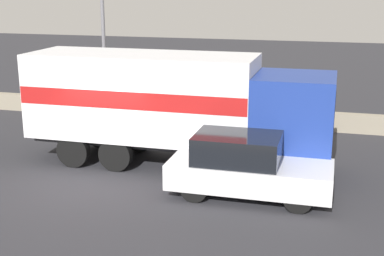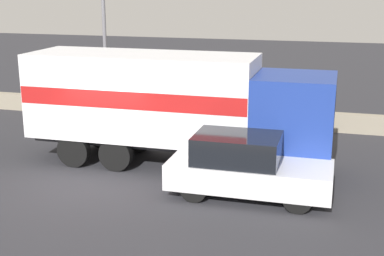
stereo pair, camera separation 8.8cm
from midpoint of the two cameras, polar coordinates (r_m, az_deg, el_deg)
The scene contains 5 objects.
ground_plane at distance 15.35m, azimuth -10.14°, elevation -5.55°, with size 80.00×80.00×0.00m, color #2D2D33.
stone_wall_backdrop at distance 21.64m, azimuth -2.05°, elevation 1.76°, with size 60.00×0.35×0.71m.
street_lamp at distance 20.92m, azimuth -9.23°, elevation 10.57°, with size 0.56×0.28×6.45m.
box_truck at distance 15.97m, azimuth -2.03°, elevation 2.77°, with size 9.06×2.39×3.36m.
car_hatchback at distance 13.88m, azimuth 5.93°, elevation -4.11°, with size 4.18×1.73×1.64m.
Camera 2 is at (6.41, -12.88, 5.36)m, focal length 50.00 mm.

